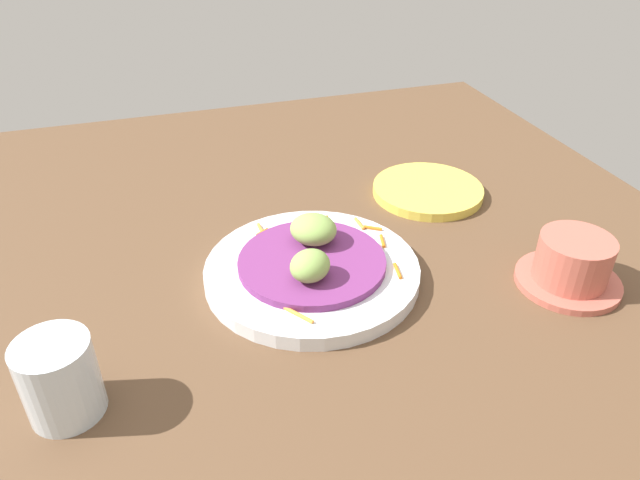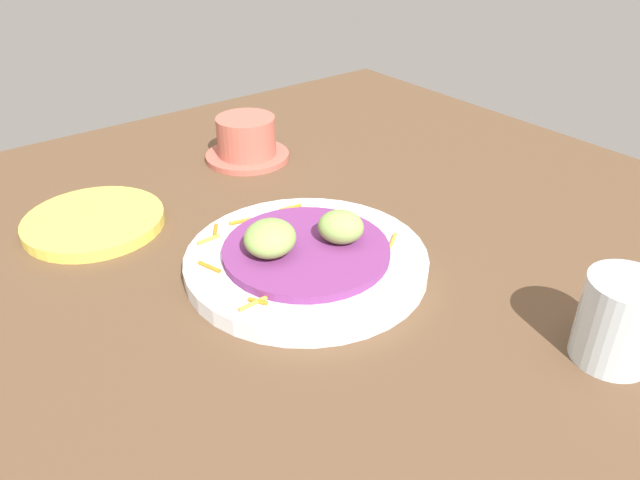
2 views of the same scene
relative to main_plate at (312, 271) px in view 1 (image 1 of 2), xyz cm
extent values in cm
cube|color=brown|center=(1.92, 3.86, -1.86)|extent=(110.00, 110.00, 2.00)
cylinder|color=silver|center=(0.00, 0.00, 0.00)|extent=(24.43, 24.43, 1.72)
cylinder|color=#702D6B|center=(0.00, 0.00, 1.30)|extent=(16.74, 16.74, 0.88)
cylinder|color=orange|center=(8.33, 4.11, 1.06)|extent=(3.75, 0.51, 0.40)
cylinder|color=orange|center=(5.02, -9.43, 1.06)|extent=(1.59, 2.11, 0.40)
cylinder|color=orange|center=(1.55, -9.43, 1.06)|extent=(2.51, 0.98, 0.40)
cylinder|color=orange|center=(-8.06, 4.19, 1.06)|extent=(3.26, 2.41, 0.40)
cylinder|color=orange|center=(8.93, -3.63, 1.06)|extent=(1.19, 2.72, 0.40)
cylinder|color=orange|center=(6.50, -8.22, 1.06)|extent=(2.61, 0.50, 0.40)
cylinder|color=orange|center=(8.21, 4.06, 1.06)|extent=(1.30, 1.75, 0.40)
cylinder|color=orange|center=(-4.19, -8.69, 1.06)|extent=(2.72, 0.84, 0.40)
ellipsoid|color=#84A851|center=(-3.40, 1.23, 3.38)|extent=(6.04, 6.16, 3.26)
ellipsoid|color=#84A851|center=(3.40, -1.23, 3.40)|extent=(7.50, 7.47, 3.31)
cylinder|color=#E0CC4C|center=(13.95, -21.46, -0.21)|extent=(15.53, 15.53, 1.30)
cylinder|color=#B75B4C|center=(-9.87, -27.12, -0.46)|extent=(11.58, 11.58, 0.80)
cylinder|color=#B75B4C|center=(-9.87, -27.12, 2.55)|extent=(8.06, 8.06, 5.22)
cylinder|color=silver|center=(-12.05, 25.86, 2.93)|extent=(6.45, 6.45, 7.57)
camera|label=1|loc=(-52.44, 15.68, 39.99)|focal=33.34mm
camera|label=2|loc=(30.42, 41.65, 33.82)|focal=34.33mm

